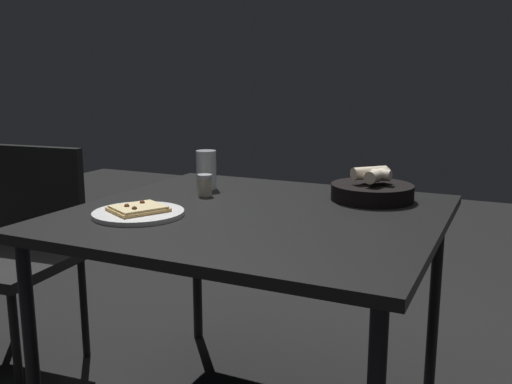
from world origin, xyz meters
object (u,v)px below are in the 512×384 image
(beer_glass, at_px, (206,172))
(pepper_shaker, at_px, (205,186))
(pizza_plate, at_px, (138,212))
(bread_basket, at_px, (372,190))
(chair_near, at_px, (21,241))
(dining_table, at_px, (255,229))

(beer_glass, xyz_separation_m, pepper_shaker, (0.11, 0.06, -0.03))
(pizza_plate, xyz_separation_m, bread_basket, (-0.51, 0.59, 0.02))
(pizza_plate, relative_size, bread_basket, 0.99)
(pepper_shaker, xyz_separation_m, chair_near, (0.15, -0.75, -0.25))
(bread_basket, height_order, pepper_shaker, bread_basket)
(dining_table, bearing_deg, beer_glass, -127.94)
(bread_basket, xyz_separation_m, pepper_shaker, (0.18, -0.55, -0.00))
(dining_table, height_order, chair_near, chair_near)
(pizza_plate, xyz_separation_m, chair_near, (-0.18, -0.71, -0.23))
(pizza_plate, bearing_deg, beer_glass, -177.13)
(pepper_shaker, bearing_deg, chair_near, -78.38)
(pepper_shaker, height_order, chair_near, chair_near)
(bread_basket, bearing_deg, pepper_shaker, -72.31)
(pizza_plate, distance_m, chair_near, 0.77)
(pizza_plate, relative_size, pepper_shaker, 3.62)
(pepper_shaker, bearing_deg, dining_table, 62.39)
(beer_glass, bearing_deg, chair_near, -68.90)
(pizza_plate, xyz_separation_m, pepper_shaker, (-0.34, 0.04, 0.02))
(dining_table, relative_size, chair_near, 1.29)
(beer_glass, height_order, pepper_shaker, beer_glass)
(pizza_plate, distance_m, beer_glass, 0.45)
(beer_glass, bearing_deg, dining_table, 52.06)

